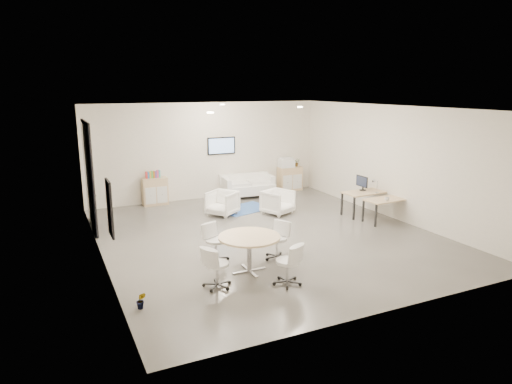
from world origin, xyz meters
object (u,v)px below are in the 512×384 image
object	(u,v)px
armchair_right	(278,201)
sideboard_left	(155,191)
desk_front	(387,201)
round_table	(249,240)
loveseat	(247,186)
armchair_left	(222,202)
desk_rear	(366,194)
sideboard_right	(290,179)

from	to	relation	value
armchair_right	sideboard_left	bearing A→B (deg)	115.60
desk_front	round_table	bearing A→B (deg)	-165.71
loveseat	armchair_right	xyz separation A→B (m)	(-0.08, -2.41, 0.04)
armchair_left	desk_front	bearing A→B (deg)	20.11
armchair_left	round_table	distance (m)	4.33
loveseat	armchair_right	bearing A→B (deg)	-87.31
desk_rear	round_table	bearing A→B (deg)	-156.30
loveseat	round_table	xyz separation A→B (m)	(-2.63, -6.02, 0.33)
desk_front	round_table	world-z (taller)	round_table
armchair_left	desk_rear	size ratio (longest dim) A/B	0.57
desk_rear	round_table	xyz separation A→B (m)	(-4.85, -2.43, 0.05)
armchair_left	armchair_right	size ratio (longest dim) A/B	1.00
armchair_right	round_table	xyz separation A→B (m)	(-2.56, -3.61, 0.29)
loveseat	armchair_left	world-z (taller)	armchair_left
sideboard_left	armchair_right	world-z (taller)	sideboard_left
armchair_right	armchair_left	bearing A→B (deg)	135.59
sideboard_left	round_table	xyz separation A→B (m)	(0.49, -6.24, 0.25)
desk_front	desk_rear	bearing A→B (deg)	92.33
loveseat	round_table	world-z (taller)	same
armchair_left	sideboard_right	bearing A→B (deg)	84.34
armchair_right	desk_rear	size ratio (longest dim) A/B	0.57
loveseat	desk_rear	xyz separation A→B (m)	(2.21, -3.59, 0.28)
sideboard_right	desk_rear	distance (m)	3.83
desk_rear	round_table	size ratio (longest dim) A/B	1.10
sideboard_right	armchair_right	xyz separation A→B (m)	(-1.87, -2.62, -0.04)
sideboard_left	desk_front	xyz separation A→B (m)	(5.42, -4.62, 0.15)
sideboard_left	loveseat	distance (m)	3.13
armchair_left	armchair_right	world-z (taller)	armchair_left
armchair_left	desk_rear	world-z (taller)	armchair_left
loveseat	desk_front	distance (m)	4.98
armchair_left	desk_front	distance (m)	4.69
loveseat	armchair_left	size ratio (longest dim) A/B	2.30
sideboard_left	desk_rear	world-z (taller)	sideboard_left
sideboard_right	armchair_left	size ratio (longest dim) A/B	1.10
loveseat	sideboard_right	bearing A→B (deg)	11.06
armchair_left	desk_rear	distance (m)	4.22
sideboard_right	round_table	distance (m)	7.65
loveseat	desk_rear	world-z (taller)	loveseat
sideboard_right	loveseat	xyz separation A→B (m)	(-1.80, -0.21, -0.08)
loveseat	desk_rear	size ratio (longest dim) A/B	1.31
armchair_right	desk_front	world-z (taller)	armchair_right
sideboard_left	round_table	distance (m)	6.26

